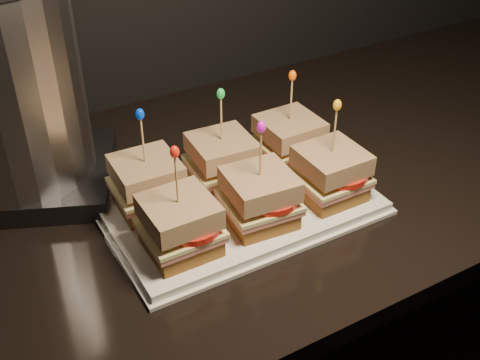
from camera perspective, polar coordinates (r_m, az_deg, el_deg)
cabinet at (r=1.40m, az=9.35°, el=-12.26°), size 2.12×0.64×0.84m
granite_slab at (r=1.12m, az=11.42°, el=3.31°), size 2.16×0.68×0.03m
platter at (r=0.90m, az=0.00°, el=-2.40°), size 0.39×0.24×0.02m
platter_rim at (r=0.91m, az=0.00°, el=-2.70°), size 0.40×0.25×0.01m
sandwich_0_bread_bot at (r=0.89m, az=-8.62°, el=-1.80°), size 0.09×0.09×0.02m
sandwich_0_ham at (r=0.88m, az=-8.71°, el=-0.95°), size 0.10×0.10×0.01m
sandwich_0_cheese at (r=0.88m, az=-8.75°, el=-0.58°), size 0.10×0.10×0.01m
sandwich_0_tomato at (r=0.87m, az=-7.91°, el=-0.15°), size 0.09×0.09×0.01m
sandwich_0_bread_top at (r=0.86m, az=-8.90°, el=0.90°), size 0.09×0.09×0.03m
sandwich_0_pick at (r=0.84m, az=-9.17°, el=3.47°), size 0.00×0.00×0.09m
sandwich_0_frill at (r=0.82m, az=-9.46°, el=6.17°), size 0.01×0.01×0.02m
sandwich_1_bread_bot at (r=0.93m, az=-1.68°, el=0.40°), size 0.09×0.09×0.02m
sandwich_1_ham at (r=0.92m, az=-1.70°, el=1.24°), size 0.10×0.10×0.01m
sandwich_1_cheese at (r=0.92m, az=-1.71°, el=1.60°), size 0.10×0.10×0.01m
sandwich_1_tomato at (r=0.91m, az=-0.87°, el=2.02°), size 0.09×0.09×0.01m
sandwich_1_bread_top at (r=0.90m, az=-1.73°, el=3.05°), size 0.10×0.10×0.03m
sandwich_1_pick at (r=0.88m, az=-1.79°, el=5.55°), size 0.00×0.00×0.09m
sandwich_1_frill at (r=0.86m, az=-1.84°, el=8.18°), size 0.01×0.01×0.02m
sandwich_2_bread_bot at (r=0.99m, az=4.59°, el=2.39°), size 0.09×0.09×0.02m
sandwich_2_ham at (r=0.98m, az=4.64°, el=3.19°), size 0.10×0.09×0.01m
sandwich_2_cheese at (r=0.97m, az=4.66°, el=3.55°), size 0.10×0.10×0.01m
sandwich_2_tomato at (r=0.97m, az=5.46°, el=3.94°), size 0.09×0.09×0.01m
sandwich_2_bread_top at (r=0.96m, az=4.73°, el=4.94°), size 0.09×0.09×0.03m
sandwich_2_pick at (r=0.94m, az=4.86°, el=7.34°), size 0.00×0.00×0.09m
sandwich_2_frill at (r=0.92m, az=5.00°, el=9.84°), size 0.01×0.01×0.02m
sandwich_3_bread_bot at (r=0.81m, az=-5.61°, el=-5.81°), size 0.09×0.09×0.02m
sandwich_3_ham at (r=0.80m, az=-5.68°, el=-4.92°), size 0.10×0.09×0.01m
sandwich_3_cheese at (r=0.80m, az=-5.71°, el=-4.54°), size 0.10×0.10×0.01m
sandwich_3_tomato at (r=0.79m, az=-4.76°, el=-4.09°), size 0.09×0.09×0.01m
sandwich_3_bread_top at (r=0.78m, az=-5.82°, el=-2.98°), size 0.09×0.09×0.03m
sandwich_3_pick at (r=0.75m, az=-6.02°, el=-0.25°), size 0.00×0.00×0.09m
sandwich_3_frill at (r=0.73m, az=-6.23°, el=2.66°), size 0.01×0.01×0.02m
sandwich_4_bread_bot at (r=0.85m, az=1.84°, el=-3.19°), size 0.09×0.09×0.02m
sandwich_4_ham at (r=0.84m, az=1.86°, el=-2.32°), size 0.10×0.10×0.01m
sandwich_4_cheese at (r=0.84m, az=1.86°, el=-1.94°), size 0.11×0.10×0.01m
sandwich_4_tomato at (r=0.84m, az=2.79°, el=-1.49°), size 0.09×0.09×0.01m
sandwich_4_bread_top at (r=0.82m, az=1.90°, el=-0.41°), size 0.10×0.10×0.03m
sandwich_4_pick at (r=0.80m, az=1.96°, el=2.24°), size 0.00×0.00×0.09m
sandwich_4_frill at (r=0.78m, az=2.03°, el=5.05°), size 0.01×0.01×0.02m
sandwich_5_bread_bot at (r=0.91m, az=8.41°, el=-0.81°), size 0.09×0.09×0.02m
sandwich_5_ham at (r=0.90m, az=8.50°, el=0.02°), size 0.10×0.09×0.01m
sandwich_5_cheese at (r=0.90m, az=8.54°, el=0.39°), size 0.10×0.10×0.01m
sandwich_5_tomato at (r=0.90m, az=9.41°, el=0.81°), size 0.09×0.09×0.01m
sandwich_5_bread_top at (r=0.88m, az=8.68°, el=1.85°), size 0.09×0.09×0.03m
sandwich_5_pick at (r=0.86m, az=8.94°, el=4.38°), size 0.00×0.00×0.09m
sandwich_5_frill at (r=0.84m, az=9.21°, el=7.03°), size 0.01×0.01×0.02m
appliance_base at (r=1.01m, az=-19.68°, el=0.35°), size 0.34×0.31×0.03m
appliance_body at (r=0.94m, az=-21.61°, el=8.64°), size 0.23×0.23×0.29m
appliance at (r=0.94m, az=-21.54°, el=8.33°), size 0.27×0.23×0.35m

